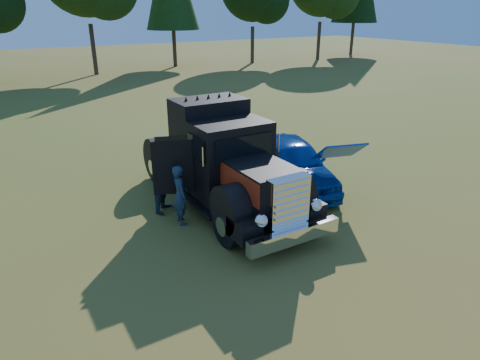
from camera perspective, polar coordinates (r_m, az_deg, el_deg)
name	(u,v)px	position (r m, az deg, el deg)	size (l,w,h in m)	color
ground	(222,228)	(11.40, -2.36, -6.46)	(120.00, 120.00, 0.00)	#3F601C
diamond_t_truck	(224,164)	(12.22, -2.18, 2.15)	(3.32, 7.16, 3.00)	black
hotrod_coupe	(291,162)	(13.87, 6.86, 2.34)	(3.09, 4.97, 1.89)	#082EB7
spectator_near	(180,195)	(11.43, -8.00, -1.97)	(0.60, 0.39, 1.65)	#1D2844
spectator_far	(165,182)	(12.22, -9.96, -0.24)	(0.84, 0.66, 1.74)	#1A283D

